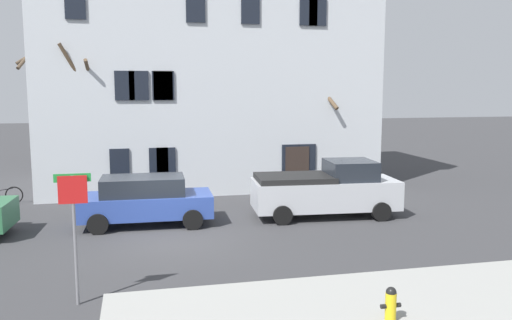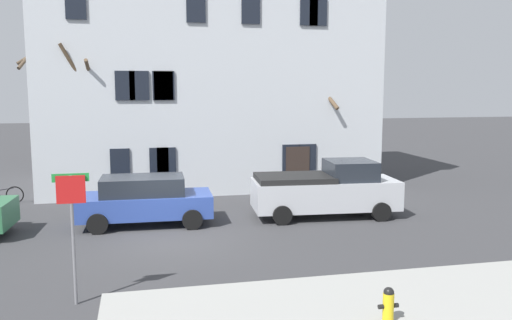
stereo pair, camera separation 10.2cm
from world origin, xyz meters
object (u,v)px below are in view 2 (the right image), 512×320
(fire_hydrant, at_px, (388,304))
(bicycle_leaning, at_px, (1,195))
(tree_bare_near, at_px, (50,101))
(tree_bare_end, at_px, (336,114))
(tree_bare_far, at_px, (305,100))
(street_sign_pole, at_px, (72,214))
(tree_bare_mid, at_px, (70,108))
(building_main, at_px, (207,65))
(pickup_truck_silver, at_px, (326,190))
(car_blue_wagon, at_px, (145,200))

(fire_hydrant, distance_m, bicycle_leaning, 17.22)
(tree_bare_near, xyz_separation_m, tree_bare_end, (12.72, 0.18, -0.67))
(bicycle_leaning, bearing_deg, tree_bare_far, 4.73)
(tree_bare_end, xyz_separation_m, street_sign_pole, (-10.59, -11.96, -1.47))
(tree_bare_end, bearing_deg, street_sign_pole, -131.52)
(tree_bare_near, relative_size, tree_bare_mid, 1.17)
(building_main, bearing_deg, fire_hydrant, -85.56)
(tree_bare_mid, distance_m, pickup_truck_silver, 11.00)
(tree_bare_end, bearing_deg, tree_bare_mid, -177.11)
(car_blue_wagon, height_order, fire_hydrant, car_blue_wagon)
(building_main, relative_size, tree_bare_end, 2.38)
(fire_hydrant, bearing_deg, tree_bare_near, 120.11)
(building_main, height_order, pickup_truck_silver, building_main)
(pickup_truck_silver, bearing_deg, tree_bare_end, 65.89)
(tree_bare_mid, xyz_separation_m, fire_hydrant, (7.44, -13.87, -3.38))
(building_main, distance_m, tree_bare_end, 6.76)
(tree_bare_mid, height_order, car_blue_wagon, tree_bare_mid)
(tree_bare_near, relative_size, pickup_truck_silver, 1.61)
(tree_bare_mid, distance_m, tree_bare_far, 10.51)
(building_main, xyz_separation_m, tree_bare_mid, (-6.11, -3.26, -1.97))
(tree_bare_end, bearing_deg, fire_hydrant, -107.03)
(tree_bare_mid, height_order, pickup_truck_silver, tree_bare_mid)
(pickup_truck_silver, bearing_deg, street_sign_pole, -141.59)
(tree_bare_mid, distance_m, street_sign_pole, 11.58)
(tree_bare_mid, xyz_separation_m, car_blue_wagon, (2.87, -4.74, -2.98))
(tree_bare_far, height_order, car_blue_wagon, tree_bare_far)
(street_sign_pole, bearing_deg, pickup_truck_silver, 38.41)
(tree_bare_end, xyz_separation_m, bicycle_leaning, (-14.71, -0.65, -3.12))
(fire_hydrant, height_order, bicycle_leaning, bicycle_leaning)
(pickup_truck_silver, distance_m, street_sign_pole, 10.41)
(tree_bare_end, bearing_deg, building_main, 155.22)
(fire_hydrant, bearing_deg, building_main, 94.44)
(tree_bare_mid, xyz_separation_m, tree_bare_end, (11.88, 0.60, -0.37))
(tree_bare_near, distance_m, car_blue_wagon, 7.15)
(building_main, bearing_deg, car_blue_wagon, -112.07)
(pickup_truck_silver, xyz_separation_m, bicycle_leaning, (-12.24, 4.87, -0.63))
(car_blue_wagon, bearing_deg, tree_bare_mid, 121.17)
(car_blue_wagon, distance_m, bicycle_leaning, 7.40)
(tree_bare_near, bearing_deg, tree_bare_mid, -26.58)
(car_blue_wagon, bearing_deg, bicycle_leaning, 140.58)
(tree_bare_far, height_order, bicycle_leaning, tree_bare_far)
(tree_bare_end, distance_m, car_blue_wagon, 10.79)
(street_sign_pole, bearing_deg, tree_bare_end, 48.48)
(tree_bare_end, xyz_separation_m, car_blue_wagon, (-9.01, -5.34, -2.61))
(building_main, xyz_separation_m, tree_bare_end, (5.76, -2.66, -2.34))
(tree_bare_end, relative_size, car_blue_wagon, 1.45)
(pickup_truck_silver, bearing_deg, tree_bare_far, 80.06)
(pickup_truck_silver, bearing_deg, tree_bare_mid, 152.37)
(street_sign_pole, bearing_deg, tree_bare_near, 100.26)
(tree_bare_far, distance_m, bicycle_leaning, 13.85)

